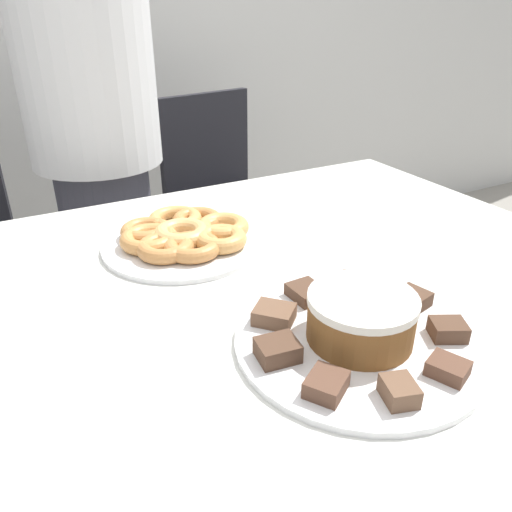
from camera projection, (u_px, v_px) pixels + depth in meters
name	position (u px, v px, depth m)	size (l,w,h in m)	color
table	(242.00, 329.00, 0.91)	(1.45, 1.04, 0.77)	silver
person_standing	(97.00, 147.00, 1.47)	(0.37, 0.37, 1.61)	#383842
office_chair_right	(229.00, 222.00, 1.98)	(0.51, 0.51, 0.92)	black
plate_cake	(358.00, 340.00, 0.73)	(0.36, 0.36, 0.01)	white
plate_donuts	(183.00, 244.00, 1.02)	(0.32, 0.32, 0.01)	white
frosted_cake	(361.00, 317.00, 0.71)	(0.16, 0.16, 0.07)	brown
lamington_0	(448.00, 368.00, 0.65)	(0.06, 0.06, 0.02)	brown
lamington_1	(448.00, 330.00, 0.72)	(0.06, 0.06, 0.02)	#513828
lamington_2	(410.00, 300.00, 0.80)	(0.07, 0.06, 0.02)	#513828
lamington_3	(357.00, 285.00, 0.83)	(0.07, 0.08, 0.03)	#513828
lamington_4	(306.00, 292.00, 0.82)	(0.05, 0.06, 0.02)	#513828
lamington_5	(274.00, 315.00, 0.76)	(0.08, 0.08, 0.02)	brown
lamington_6	(278.00, 350.00, 0.68)	(0.06, 0.05, 0.03)	#513828
lamington_7	(326.00, 384.00, 0.62)	(0.07, 0.07, 0.02)	brown
lamington_8	(399.00, 391.00, 0.61)	(0.05, 0.05, 0.03)	brown
donut_0	(182.00, 234.00, 1.01)	(0.12, 0.12, 0.03)	#E5AD66
donut_1	(223.00, 227.00, 1.04)	(0.11, 0.11, 0.03)	tan
donut_2	(197.00, 220.00, 1.08)	(0.11, 0.11, 0.03)	#C68447
donut_3	(175.00, 219.00, 1.08)	(0.12, 0.12, 0.03)	tan
donut_4	(146.00, 231.00, 1.03)	(0.10, 0.10, 0.03)	#C68447
donut_5	(149.00, 239.00, 0.99)	(0.12, 0.12, 0.03)	#D18E4C
donut_6	(165.00, 248.00, 0.96)	(0.11, 0.11, 0.03)	#C68447
donut_7	(192.00, 247.00, 0.96)	(0.11, 0.11, 0.03)	#C68447
donut_8	(221.00, 239.00, 0.99)	(0.10, 0.10, 0.03)	tan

